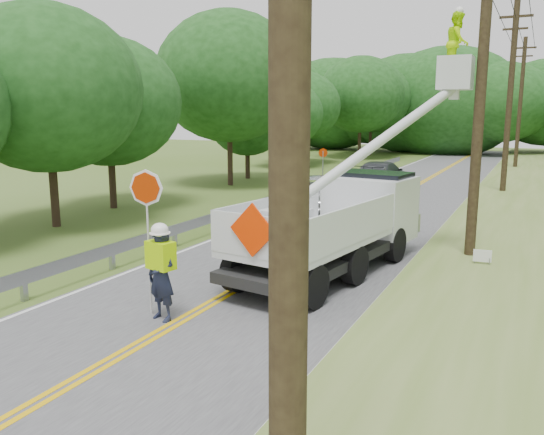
% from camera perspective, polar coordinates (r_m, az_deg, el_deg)
% --- Properties ---
extents(ground, '(140.00, 140.00, 0.00)m').
position_cam_1_polar(ground, '(10.97, -14.22, -13.08)').
color(ground, '#415E1A').
rests_on(ground, ground).
extents(road, '(7.20, 96.00, 0.03)m').
position_cam_1_polar(road, '(22.99, 8.75, -0.30)').
color(road, '#444447').
rests_on(road, ground).
extents(guardrail, '(0.18, 48.00, 0.77)m').
position_cam_1_polar(guardrail, '(25.17, 0.64, 2.04)').
color(guardrail, gray).
rests_on(guardrail, ground).
extents(utility_poles, '(1.60, 43.30, 10.00)m').
position_cam_1_polar(utility_poles, '(24.67, 22.71, 12.04)').
color(utility_poles, black).
rests_on(utility_poles, ground).
extents(treeline_left, '(10.51, 54.31, 10.41)m').
position_cam_1_polar(treeline_left, '(40.23, 0.73, 12.49)').
color(treeline_left, '#332319').
rests_on(treeline_left, ground).
extents(treeline_horizon, '(56.22, 14.44, 12.26)m').
position_cam_1_polar(treeline_horizon, '(64.45, 19.00, 11.20)').
color(treeline_horizon, '#174013').
rests_on(treeline_horizon, ground).
extents(flagger, '(1.22, 0.62, 3.20)m').
position_cam_1_polar(flagger, '(11.86, -11.49, -5.19)').
color(flagger, '#191E33').
rests_on(flagger, road).
extents(bucket_truck, '(4.92, 7.64, 7.13)m').
position_cam_1_polar(bucket_truck, '(16.01, 8.56, 0.73)').
color(bucket_truck, black).
rests_on(bucket_truck, road).
extents(suv_silver, '(3.88, 6.23, 1.61)m').
position_cam_1_polar(suv_silver, '(25.20, 5.14, 2.63)').
color(suv_silver, silver).
rests_on(suv_silver, road).
extents(suv_darkgrey, '(2.39, 5.60, 1.61)m').
position_cam_1_polar(suv_darkgrey, '(32.94, 11.27, 4.38)').
color(suv_darkgrey, '#353A3D').
rests_on(suv_darkgrey, road).
extents(stop_sign_permanent, '(0.52, 0.13, 2.45)m').
position_cam_1_polar(stop_sign_permanent, '(31.27, 5.31, 5.67)').
color(stop_sign_permanent, gray).
rests_on(stop_sign_permanent, ground).
extents(yard_sign, '(0.48, 0.09, 0.70)m').
position_cam_1_polar(yard_sign, '(16.15, 21.03, -3.85)').
color(yard_sign, white).
rests_on(yard_sign, ground).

